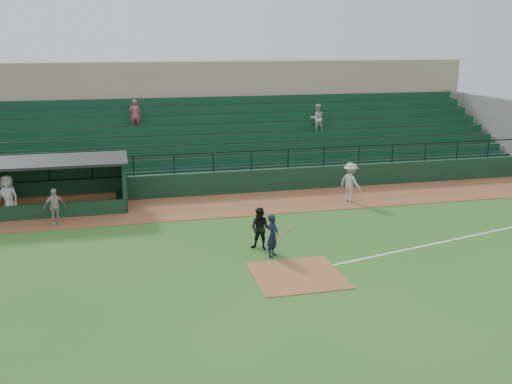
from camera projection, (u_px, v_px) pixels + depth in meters
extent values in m
plane|color=#28571C|center=(289.00, 265.00, 20.48)|extent=(90.00, 90.00, 0.00)
cube|color=brown|center=(242.00, 204.00, 28.00)|extent=(40.00, 4.00, 0.03)
cube|color=brown|center=(297.00, 275.00, 19.54)|extent=(3.00, 3.00, 0.03)
cube|color=white|center=(468.00, 236.00, 23.42)|extent=(17.49, 4.44, 0.01)
cube|color=black|center=(233.00, 182.00, 29.92)|extent=(36.00, 0.35, 1.20)
cylinder|color=black|center=(232.00, 152.00, 29.51)|extent=(36.00, 0.06, 0.06)
cube|color=#64645F|center=(216.00, 144.00, 34.22)|extent=(36.00, 9.00, 3.60)
cube|color=#0F3720|center=(218.00, 137.00, 33.63)|extent=(34.56, 8.00, 4.05)
cube|color=#64645F|center=(483.00, 128.00, 38.27)|extent=(0.35, 9.50, 4.20)
cube|color=gray|center=(200.00, 108.00, 39.97)|extent=(38.00, 3.00, 6.40)
cube|color=#64645F|center=(204.00, 104.00, 37.96)|extent=(36.00, 2.00, 0.20)
imported|color=#AFAFAF|center=(317.00, 118.00, 35.10)|extent=(0.86, 0.67, 1.76)
imported|color=#9E3A4A|center=(135.00, 115.00, 33.47)|extent=(0.63, 0.41, 1.73)
cube|color=black|center=(34.00, 181.00, 27.76)|extent=(8.50, 0.20, 2.30)
cube|color=black|center=(124.00, 183.00, 27.50)|extent=(0.20, 2.60, 2.30)
cube|color=black|center=(27.00, 162.00, 26.23)|extent=(8.90, 3.20, 0.12)
cube|color=olive|center=(35.00, 201.00, 27.61)|extent=(7.65, 0.40, 0.50)
cube|color=black|center=(28.00, 213.00, 25.47)|extent=(8.50, 0.12, 0.70)
imported|color=black|center=(273.00, 236.00, 21.07)|extent=(0.66, 0.70, 1.62)
cylinder|color=olive|center=(285.00, 233.00, 20.94)|extent=(0.79, 0.34, 0.35)
imported|color=black|center=(261.00, 229.00, 21.80)|extent=(1.00, 0.94, 1.63)
imported|color=#A8A29D|center=(350.00, 182.00, 28.27)|extent=(1.20, 1.44, 1.93)
imported|color=#A7A29C|center=(54.00, 206.00, 24.71)|extent=(1.01, 0.76, 1.59)
imported|color=#A7A29C|center=(8.00, 197.00, 25.54)|extent=(1.15, 1.01, 1.98)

